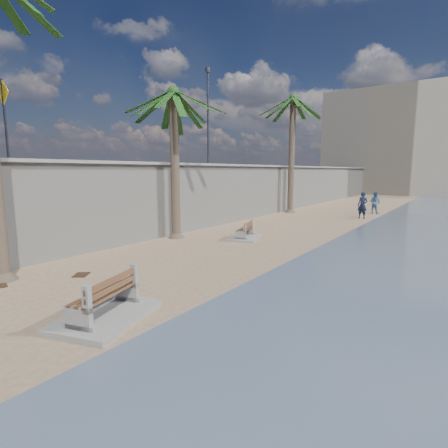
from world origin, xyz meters
The scene contains 13 objects.
ground_plane centered at (0.00, 0.00, 0.00)m, with size 140.00×140.00×0.00m, color #9E8061.
seawall centered at (-5.20, 20.00, 1.75)m, with size 0.45×70.00×3.50m, color gray.
wall_cap centered at (-5.20, 20.00, 3.55)m, with size 0.80×70.00×0.12m, color gray.
end_building centered at (-2.00, 52.00, 7.00)m, with size 18.00×12.00×14.00m, color #B7AA93.
bench_near centered at (0.79, 0.68, 0.41)m, with size 2.13×2.60×0.94m.
bench_far centered at (-1.54, 10.17, 0.34)m, with size 1.77×2.16×0.78m.
palm_mid centered at (-4.36, 8.47, 6.64)m, with size 5.00×5.00×7.63m.
palm_back centered at (-4.21, 21.14, 8.37)m, with size 5.00×5.00×9.42m.
pedestrian_sign centered at (-5.00, 1.50, 5.15)m, with size 0.78×0.07×2.40m.
streetlight centered at (-5.10, 12.00, 6.64)m, with size 0.28×0.28×5.12m.
person_a centered at (1.22, 20.76, 1.03)m, with size 0.75×0.50×2.07m, color #131B35.
person_b centered at (1.28, 24.15, 0.94)m, with size 0.90×0.70×1.88m, color #456A8E.
debris_d centered at (-2.58, 2.24, 0.01)m, with size 0.51×0.41×0.03m, color #382616.
Camera 1 is at (7.09, -3.76, 3.22)m, focal length 28.00 mm.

